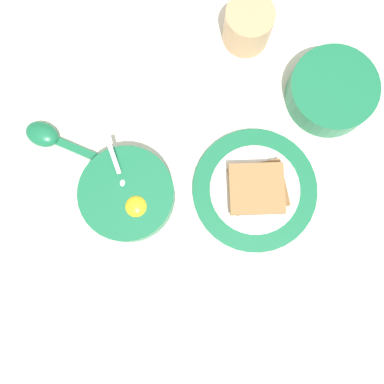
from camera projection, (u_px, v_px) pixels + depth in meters
ground_plane at (182, 160)px, 0.78m from camera, size 3.00×3.00×0.00m
egg_bowl at (128, 195)px, 0.75m from camera, size 0.16×0.16×0.08m
toast_plate at (255, 190)px, 0.77m from camera, size 0.21×0.21×0.01m
toast_sandwich at (257, 188)px, 0.75m from camera, size 0.11×0.11×0.03m
soup_spoon at (48, 137)px, 0.77m from camera, size 0.07×0.14×0.03m
congee_bowl at (332, 91)px, 0.77m from camera, size 0.15×0.15×0.05m
drinking_cup at (248, 25)px, 0.77m from camera, size 0.08×0.08×0.08m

